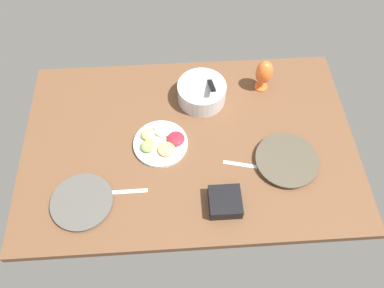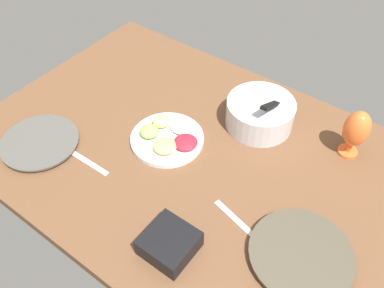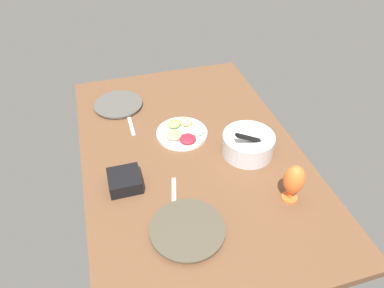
{
  "view_description": "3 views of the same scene",
  "coord_description": "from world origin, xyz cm",
  "views": [
    {
      "loc": [
        -4.85,
        -98.89,
        154.67
      ],
      "look_at": [
        1.06,
        -4.86,
        5.19
      ],
      "focal_mm": 35.51,
      "sensor_mm": 36.0,
      "label": 1
    },
    {
      "loc": [
        52.89,
        -76.68,
        105.24
      ],
      "look_at": [
        -2.87,
        -0.97,
        5.19
      ],
      "focal_mm": 38.14,
      "sensor_mm": 36.0,
      "label": 2
    },
    {
      "loc": [
        124.66,
        -35.57,
        116.26
      ],
      "look_at": [
        0.45,
        0.28,
        5.19
      ],
      "focal_mm": 33.46,
      "sensor_mm": 36.0,
      "label": 3
    }
  ],
  "objects": [
    {
      "name": "fork_by_left_plate",
      "position": [
        -29.11,
        -24.98,
        0.3
      ],
      "size": [
        18.01,
        1.93,
        0.6
      ],
      "primitive_type": "cube",
      "rotation": [
        0.0,
        0.0,
        0.01
      ],
      "color": "silver",
      "rests_on": "ground_plane"
    },
    {
      "name": "mixing_bowl",
      "position": [
        7.97,
        25.91,
        5.57
      ],
      "size": [
        24.67,
        24.67,
        16.88
      ],
      "color": "silver",
      "rests_on": "ground_plane"
    },
    {
      "name": "fork_by_right_plate",
      "position": [
        23.85,
        -14.57,
        0.3
      ],
      "size": [
        17.92,
        5.95,
        0.6
      ],
      "primitive_type": "cube",
      "rotation": [
        0.0,
        0.0,
        -0.24
      ],
      "color": "silver",
      "rests_on": "ground_plane"
    },
    {
      "name": "dinner_plate_right",
      "position": [
        44.62,
        -14.28,
        1.39
      ],
      "size": [
        29.41,
        29.41,
        2.67
      ],
      "color": "beige",
      "rests_on": "ground_plane"
    },
    {
      "name": "ground_plane",
      "position": [
        0.0,
        0.0,
        -2.0
      ],
      "size": [
        160.0,
        104.0,
        4.0
      ],
      "primitive_type": "cube",
      "color": "brown"
    },
    {
      "name": "fruit_platter",
      "position": [
        -13.64,
        -0.59,
        1.82
      ],
      "size": [
        26.09,
        26.09,
        5.31
      ],
      "color": "silver",
      "rests_on": "ground_plane"
    },
    {
      "name": "hurricane_glass_orange",
      "position": [
        40.05,
        31.75,
        10.93
      ],
      "size": [
        8.69,
        8.69,
        18.41
      ],
      "color": "orange",
      "rests_on": "ground_plane"
    },
    {
      "name": "square_bowl_black",
      "position": [
        13.52,
        -33.92,
        3.49
      ],
      "size": [
        13.92,
        13.92,
        6.27
      ],
      "color": "black",
      "rests_on": "ground_plane"
    },
    {
      "name": "dinner_plate_left",
      "position": [
        -48.68,
        -29.1,
        1.06
      ],
      "size": [
        27.32,
        27.32,
        2.03
      ],
      "color": "silver",
      "rests_on": "ground_plane"
    }
  ]
}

